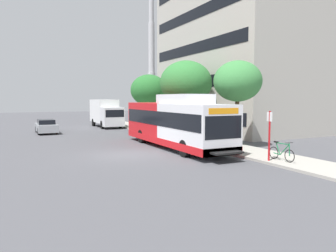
% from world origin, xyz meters
% --- Properties ---
extents(ground_plane, '(120.00, 120.00, 0.00)m').
position_xyz_m(ground_plane, '(0.00, 8.00, 0.00)').
color(ground_plane, '#4C4C51').
extents(sidewalk_curb, '(3.00, 56.00, 0.14)m').
position_xyz_m(sidewalk_curb, '(7.00, 6.00, 0.07)').
color(sidewalk_curb, '#A8A399').
rests_on(sidewalk_curb, ground).
extents(transit_bus, '(2.58, 12.25, 3.65)m').
position_xyz_m(transit_bus, '(3.88, 1.31, 1.70)').
color(transit_bus, white).
rests_on(transit_bus, ground).
extents(bus_stop_sign_pole, '(0.10, 0.36, 2.60)m').
position_xyz_m(bus_stop_sign_pole, '(5.81, -5.74, 1.65)').
color(bus_stop_sign_pole, red).
rests_on(bus_stop_sign_pole, sidewalk_curb).
extents(bicycle_parked, '(0.52, 1.76, 1.02)m').
position_xyz_m(bicycle_parked, '(6.40, -6.04, 0.56)').
color(bicycle_parked, black).
rests_on(bicycle_parked, sidewalk_curb).
extents(street_tree_near_stop, '(3.27, 3.27, 5.80)m').
position_xyz_m(street_tree_near_stop, '(7.70, -0.61, 4.53)').
color(street_tree_near_stop, '#4C3823').
rests_on(street_tree_near_stop, sidewalk_curb).
extents(street_tree_mid_block, '(4.61, 4.61, 6.58)m').
position_xyz_m(street_tree_mid_block, '(7.90, 6.93, 4.75)').
color(street_tree_mid_block, '#4C3823').
rests_on(street_tree_mid_block, sidewalk_curb).
extents(street_tree_far_block, '(4.15, 4.15, 5.95)m').
position_xyz_m(street_tree_far_block, '(8.06, 15.84, 4.32)').
color(street_tree_far_block, '#4C3823').
rests_on(street_tree_far_block, sidewalk_curb).
extents(parked_car_far_lane, '(1.80, 4.50, 1.33)m').
position_xyz_m(parked_car_far_lane, '(-3.06, 15.30, 0.66)').
color(parked_car_far_lane, '#93999E').
rests_on(parked_car_far_lane, ground).
extents(box_truck_background, '(2.32, 7.01, 3.25)m').
position_xyz_m(box_truck_background, '(4.07, 19.54, 1.74)').
color(box_truck_background, silver).
rests_on(box_truck_background, ground).
extents(lattice_comm_tower, '(1.10, 1.10, 31.13)m').
position_xyz_m(lattice_comm_tower, '(12.81, 26.16, 10.42)').
color(lattice_comm_tower, '#B7B7BC').
rests_on(lattice_comm_tower, ground).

